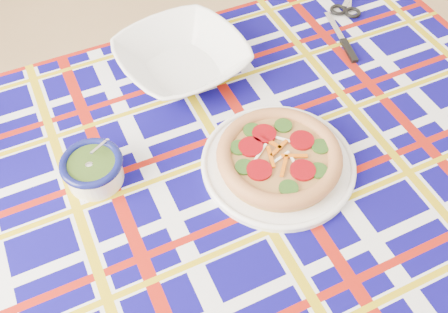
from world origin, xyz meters
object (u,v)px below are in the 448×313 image
object	(u,v)px
serving_bowl	(182,59)
pesto_bowl	(93,168)
main_focaccia_plate	(279,157)
dining_table	(202,206)

from	to	relation	value
serving_bowl	pesto_bowl	bearing A→B (deg)	-130.90
main_focaccia_plate	dining_table	bearing A→B (deg)	-177.39
dining_table	serving_bowl	xyz separation A→B (m)	(0.03, 0.33, 0.11)
pesto_bowl	dining_table	bearing A→B (deg)	-19.07
main_focaccia_plate	pesto_bowl	distance (m)	0.36
main_focaccia_plate	serving_bowl	world-z (taller)	serving_bowl
pesto_bowl	serving_bowl	bearing A→B (deg)	49.10
dining_table	serving_bowl	world-z (taller)	serving_bowl
main_focaccia_plate	serving_bowl	size ratio (longest dim) A/B	1.11
dining_table	main_focaccia_plate	world-z (taller)	main_focaccia_plate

